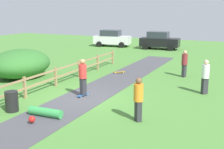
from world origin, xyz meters
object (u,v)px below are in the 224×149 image
Objects in this scene: bystander_white at (205,75)px; bystander_maroon at (184,62)px; trash_bin at (12,101)px; bystander_orange at (138,97)px; skater_fallen at (44,113)px; parked_car_black at (159,40)px; skater_riding at (83,76)px; skateboard_loose at (119,72)px; bush_large at (20,64)px; parked_car_white at (112,38)px.

bystander_maroon is at bearing 117.20° from bystander_white.
bystander_white is 3.93m from bystander_maroon.
bystander_maroon reaches higher than trash_bin.
bystander_orange is at bearing 13.30° from trash_bin.
skater_fallen is 10.50m from bystander_maroon.
parked_car_black is (-5.27, 20.93, -0.02)m from bystander_orange.
bystander_white is at bearing 29.28° from skater_riding.
trash_bin is 9.58m from bystander_white.
trash_bin is 1.75m from skater_fallen.
skater_riding is 1.07× the size of bystander_orange.
parked_car_black is (-1.59, 18.95, -0.13)m from skater_riding.
bystander_white reaches higher than skateboard_loose.
trash_bin is (4.15, -5.18, -0.47)m from bush_large.
bystander_maroon is 0.41× the size of parked_car_black.
bystander_maroon is 13.46m from parked_car_black.
parked_car_white reaches higher than bystander_orange.
bystander_maroon is (4.25, 0.80, 0.88)m from skateboard_loose.
bush_large reaches higher than bystander_maroon.
parked_car_black is at bearing 89.80° from trash_bin.
parked_car_black reaches higher than skateboard_loose.
skater_riding is at bearing -119.40° from bystander_maroon.
skater_riding is (5.81, -1.94, 0.17)m from bush_large.
skater_riding is 1.25× the size of skater_fallen.
trash_bin reaches higher than skater_fallen.
bystander_white is at bearing -62.80° from bystander_maroon.
skateboard_loose is 0.17× the size of parked_car_white.
parked_car_black is (0.08, 22.19, 0.51)m from trash_bin.
parked_car_white reaches higher than bush_large.
bystander_white is at bearing -65.92° from parked_car_black.
trash_bin is at bearing -51.32° from bush_large.
skater_fallen is at bearing -110.36° from bystander_maroon.
parked_car_white reaches higher than skater_fallen.
bystander_white is 1.03× the size of bystander_orange.
skateboard_loose is 0.42× the size of bystander_white.
skater_fallen is at bearing -41.40° from bush_large.
bystander_maroon is at bearing 61.33° from trash_bin.
skateboard_loose is 14.82m from parked_car_white.
bush_large is at bearing 128.68° from trash_bin.
skater_fallen is at bearing -86.16° from skateboard_loose.
parked_car_white is at bearing 104.25° from trash_bin.
parked_car_black is at bearing 76.04° from bush_large.
skater_riding is 1.05× the size of bystander_white.
skateboard_loose is 0.18× the size of parked_car_black.
skater_fallen is (0.06, -3.24, -0.89)m from skater_riding.
skater_riding is 19.02m from parked_car_black.
skateboard_loose is at bearing 82.91° from trash_bin.
skater_riding is at bearing -18.46° from bush_large.
trash_bin is 3.70m from skater_riding.
skater_fallen is (1.73, 0.00, -0.25)m from trash_bin.
parked_car_black is (4.23, 17.01, 0.04)m from bush_large.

